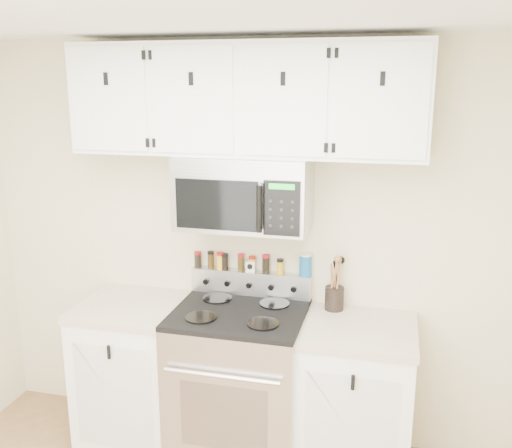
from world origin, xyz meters
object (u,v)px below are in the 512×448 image
at_px(range, 240,383).
at_px(salt_canister, 305,265).
at_px(utensil_crock, 334,296).
at_px(microwave, 244,192).

bearing_deg(range, salt_canister, 39.70).
xyz_separation_m(range, salt_canister, (0.34, 0.28, 0.68)).
distance_m(range, salt_canister, 0.81).
distance_m(utensil_crock, salt_canister, 0.26).
bearing_deg(microwave, range, -90.23).
relative_size(microwave, salt_canister, 5.50).
relative_size(range, microwave, 1.45).
xyz_separation_m(range, utensil_crock, (0.53, 0.23, 0.52)).
xyz_separation_m(microwave, salt_canister, (0.34, 0.16, -0.46)).
bearing_deg(utensil_crock, microwave, -168.67).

